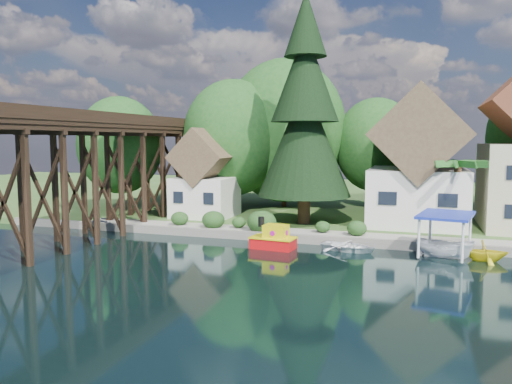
# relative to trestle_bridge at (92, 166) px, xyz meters

# --- Properties ---
(ground) EXTENTS (140.00, 140.00, 0.00)m
(ground) POSITION_rel_trestle_bridge_xyz_m (16.00, -5.17, -5.35)
(ground) COLOR black
(ground) RESTS_ON ground
(bank) EXTENTS (140.00, 52.00, 0.50)m
(bank) POSITION_rel_trestle_bridge_xyz_m (16.00, 28.83, -5.10)
(bank) COLOR #345221
(bank) RESTS_ON ground
(seawall) EXTENTS (60.00, 0.40, 0.62)m
(seawall) POSITION_rel_trestle_bridge_xyz_m (20.00, 2.83, -5.04)
(seawall) COLOR slate
(seawall) RESTS_ON ground
(promenade) EXTENTS (50.00, 2.60, 0.06)m
(promenade) POSITION_rel_trestle_bridge_xyz_m (22.00, 4.13, -4.82)
(promenade) COLOR gray
(promenade) RESTS_ON bank
(trestle_bridge) EXTENTS (4.12, 44.18, 9.30)m
(trestle_bridge) POSITION_rel_trestle_bridge_xyz_m (0.00, 0.00, 0.00)
(trestle_bridge) COLOR black
(trestle_bridge) RESTS_ON ground
(house_left) EXTENTS (7.64, 8.64, 11.02)m
(house_left) POSITION_rel_trestle_bridge_xyz_m (23.00, 10.83, -0.21)
(house_left) COLOR silver
(house_left) RESTS_ON bank
(shed) EXTENTS (5.09, 5.40, 7.85)m
(shed) POSITION_rel_trestle_bridge_xyz_m (5.00, 9.33, -1.52)
(shed) COLOR silver
(shed) RESTS_ON bank
(bg_trees) EXTENTS (49.90, 13.30, 10.57)m
(bg_trees) POSITION_rel_trestle_bridge_xyz_m (17.00, 16.08, 1.94)
(bg_trees) COLOR #382314
(bg_trees) RESTS_ON bank
(shrubs) EXTENTS (15.76, 2.47, 1.70)m
(shrubs) POSITION_rel_trestle_bridge_xyz_m (11.40, 4.09, -4.12)
(shrubs) COLOR #193C15
(shrubs) RESTS_ON bank
(conifer) EXTENTS (7.51, 7.51, 18.48)m
(conifer) POSITION_rel_trestle_bridge_xyz_m (14.22, 8.28, 4.05)
(conifer) COLOR #382314
(conifer) RESTS_ON bank
(palm_tree) EXTENTS (5.14, 5.14, 5.67)m
(palm_tree) POSITION_rel_trestle_bridge_xyz_m (25.71, 7.26, 0.10)
(palm_tree) COLOR #382314
(palm_tree) RESTS_ON bank
(tugboat) EXTENTS (3.14, 1.94, 2.17)m
(tugboat) POSITION_rel_trestle_bridge_xyz_m (13.89, 0.51, -4.70)
(tugboat) COLOR red
(tugboat) RESTS_ON ground
(boat_white_a) EXTENTS (4.20, 3.44, 0.76)m
(boat_white_a) POSITION_rel_trestle_bridge_xyz_m (18.78, 1.45, -4.97)
(boat_white_a) COLOR white
(boat_white_a) RESTS_ON ground
(boat_canopy) EXTENTS (3.76, 4.83, 2.80)m
(boat_canopy) POSITION_rel_trestle_bridge_xyz_m (24.73, 1.16, -4.15)
(boat_canopy) COLOR white
(boat_canopy) RESTS_ON ground
(boat_yellow) EXTENTS (2.85, 2.52, 1.40)m
(boat_yellow) POSITION_rel_trestle_bridge_xyz_m (27.00, 1.15, -4.65)
(boat_yellow) COLOR yellow
(boat_yellow) RESTS_ON ground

